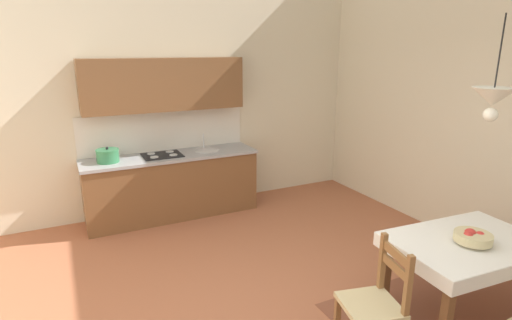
% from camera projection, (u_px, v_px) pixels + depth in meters
% --- Properties ---
extents(wall_back, '(6.43, 0.12, 3.98)m').
position_uv_depth(wall_back, '(167.00, 73.00, 5.70)').
color(wall_back, beige).
rests_on(wall_back, ground_plane).
extents(kitchen_cabinetry, '(2.39, 0.63, 2.20)m').
position_uv_depth(kitchen_cabinetry, '(170.00, 157.00, 5.67)').
color(kitchen_cabinetry, brown).
rests_on(kitchen_cabinetry, ground_plane).
extents(dining_table, '(1.33, 0.96, 0.75)m').
position_uv_depth(dining_table, '(466.00, 255.00, 3.49)').
color(dining_table, brown).
rests_on(dining_table, ground_plane).
extents(dining_chair_tv_side, '(0.50, 0.50, 0.93)m').
position_uv_depth(dining_chair_tv_side, '(375.00, 304.00, 3.11)').
color(dining_chair_tv_side, '#D1BC89').
rests_on(dining_chair_tv_side, ground_plane).
extents(fruit_bowl, '(0.30, 0.30, 0.12)m').
position_uv_depth(fruit_bowl, '(473.00, 237.00, 3.38)').
color(fruit_bowl, beige).
rests_on(fruit_bowl, dining_table).
extents(pendant_lamp, '(0.32, 0.32, 0.80)m').
position_uv_depth(pendant_lamp, '(493.00, 98.00, 3.13)').
color(pendant_lamp, black).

